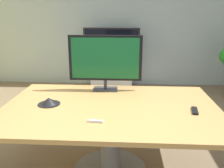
# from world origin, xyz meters

# --- Properties ---
(ground_plane) EXTENTS (7.73, 7.73, 0.00)m
(ground_plane) POSITION_xyz_m (0.00, 0.00, 0.00)
(ground_plane) COLOR #7A664C
(wall_back_glass_partition) EXTENTS (6.36, 0.10, 2.77)m
(wall_back_glass_partition) POSITION_xyz_m (0.00, 3.37, 1.39)
(wall_back_glass_partition) COLOR #9EB2B7
(wall_back_glass_partition) RESTS_ON ground
(conference_table) EXTENTS (2.10, 1.39, 0.74)m
(conference_table) POSITION_xyz_m (0.09, -0.03, 0.58)
(conference_table) COLOR #B2894C
(conference_table) RESTS_ON ground
(tv_monitor) EXTENTS (0.84, 0.18, 0.64)m
(tv_monitor) POSITION_xyz_m (-0.01, 0.49, 1.10)
(tv_monitor) COLOR #333338
(tv_monitor) RESTS_ON conference_table
(wall_display_unit) EXTENTS (1.20, 0.36, 1.31)m
(wall_display_unit) POSITION_xyz_m (-0.09, 3.01, 0.44)
(wall_display_unit) COLOR #B7BABC
(wall_display_unit) RESTS_ON ground
(conference_phone) EXTENTS (0.22, 0.22, 0.07)m
(conference_phone) POSITION_xyz_m (-0.52, -0.03, 0.77)
(conference_phone) COLOR black
(conference_phone) RESTS_ON conference_table
(remote_control) EXTENTS (0.08, 0.18, 0.02)m
(remote_control) POSITION_xyz_m (0.88, -0.13, 0.75)
(remote_control) COLOR black
(remote_control) RESTS_ON conference_table
(whiteboard_marker) EXTENTS (0.13, 0.03, 0.02)m
(whiteboard_marker) POSITION_xyz_m (-0.01, -0.42, 0.75)
(whiteboard_marker) COLOR silver
(whiteboard_marker) RESTS_ON conference_table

